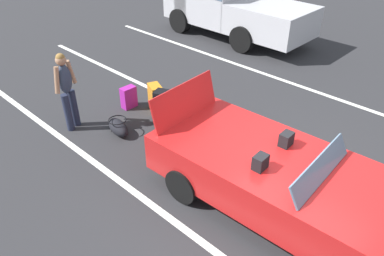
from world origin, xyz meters
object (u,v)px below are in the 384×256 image
at_px(suitcase_large_black, 167,108).
at_px(suitcase_medium_bright, 156,98).
at_px(duffel_bag, 118,127).
at_px(traveler_person, 66,88).
at_px(suitcase_small_carryon, 129,97).
at_px(parked_pickup_truck_near, 227,1).
at_px(convertible_car, 294,186).

relative_size(suitcase_large_black, suitcase_medium_bright, 1.19).
distance_m(duffel_bag, traveler_person, 1.28).
height_order(suitcase_large_black, traveler_person, traveler_person).
relative_size(suitcase_medium_bright, suitcase_small_carryon, 1.24).
bearing_deg(suitcase_small_carryon, duffel_bag, 131.88).
relative_size(suitcase_medium_bright, traveler_person, 0.38).
distance_m(suitcase_small_carryon, parked_pickup_truck_near, 5.69).
relative_size(suitcase_small_carryon, traveler_person, 0.30).
height_order(convertible_car, suitcase_large_black, convertible_car).
xyz_separation_m(duffel_bag, traveler_person, (-0.89, -0.49, 0.77)).
height_order(suitcase_large_black, duffel_bag, suitcase_large_black).
bearing_deg(duffel_bag, convertible_car, 6.44).
relative_size(convertible_car, duffel_bag, 6.15).
relative_size(convertible_car, suitcase_large_black, 5.69).
relative_size(suitcase_large_black, suitcase_small_carryon, 1.48).
distance_m(suitcase_medium_bright, parked_pickup_truck_near, 5.56).
distance_m(duffel_bag, parked_pickup_truck_near, 6.72).
bearing_deg(suitcase_large_black, parked_pickup_truck_near, 4.01).
height_order(suitcase_medium_bright, parked_pickup_truck_near, parked_pickup_truck_near).
distance_m(convertible_car, parked_pickup_truck_near, 8.37).
xyz_separation_m(suitcase_large_black, duffel_bag, (-0.41, -0.98, -0.21)).
bearing_deg(convertible_car, suitcase_small_carryon, 172.09).
distance_m(convertible_car, suitcase_large_black, 3.38).
bearing_deg(suitcase_small_carryon, convertible_car, 176.44).
height_order(suitcase_medium_bright, suitcase_small_carryon, suitcase_medium_bright).
bearing_deg(suitcase_small_carryon, suitcase_medium_bright, -147.92).
relative_size(suitcase_large_black, parked_pickup_truck_near, 0.15).
bearing_deg(suitcase_medium_bright, convertible_car, 102.75).
distance_m(suitcase_large_black, parked_pickup_truck_near, 5.96).
relative_size(suitcase_small_carryon, parked_pickup_truck_near, 0.10).
relative_size(suitcase_large_black, duffel_bag, 1.08).
bearing_deg(convertible_car, suitcase_medium_bright, 166.64).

